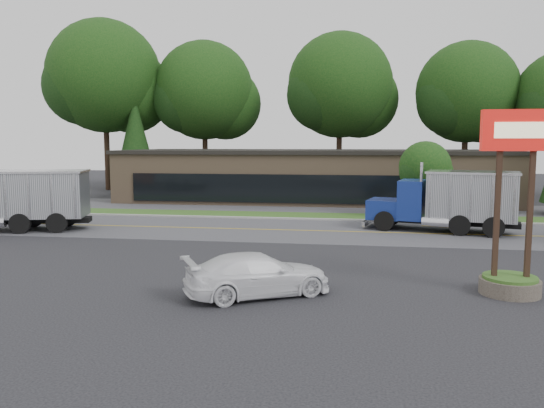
{
  "coord_description": "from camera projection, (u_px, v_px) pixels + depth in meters",
  "views": [
    {
      "loc": [
        5.36,
        -20.31,
        4.9
      ],
      "look_at": [
        1.33,
        6.26,
        1.8
      ],
      "focal_mm": 35.0,
      "sensor_mm": 36.0,
      "label": 1
    }
  ],
  "objects": [
    {
      "name": "tree_far_c",
      "position": [
        342.0,
        90.0,
        53.05
      ],
      "size": [
        11.13,
        10.47,
        15.87
      ],
      "color": "#382619",
      "rests_on": "ground"
    },
    {
      "name": "dump_truck_blue",
      "position": [
        450.0,
        199.0,
        29.17
      ],
      "size": [
        8.3,
        4.4,
        3.36
      ],
      "rotation": [
        0.0,
        0.0,
        2.89
      ],
      "color": "black",
      "rests_on": "ground"
    },
    {
      "name": "tree_far_b",
      "position": [
        206.0,
        95.0,
        55.17
      ],
      "size": [
        10.8,
        10.17,
        15.41
      ],
      "color": "#382619",
      "rests_on": "ground"
    },
    {
      "name": "strip_mall",
      "position": [
        313.0,
        176.0,
        46.32
      ],
      "size": [
        32.0,
        12.0,
        4.0
      ],
      "primitive_type": "cube",
      "color": "#8D7256",
      "rests_on": "ground"
    },
    {
      "name": "rally_car",
      "position": [
        258.0,
        274.0,
        17.06
      ],
      "size": [
        5.08,
        4.01,
        1.38
      ],
      "primitive_type": "imported",
      "rotation": [
        0.0,
        0.0,
        2.08
      ],
      "color": "white",
      "rests_on": "ground"
    },
    {
      "name": "far_parking",
      "position": [
        282.0,
        207.0,
        40.95
      ],
      "size": [
        60.0,
        7.0,
        0.02
      ],
      "primitive_type": "cube",
      "color": "slate",
      "rests_on": "ground"
    },
    {
      "name": "evergreen_left",
      "position": [
        135.0,
        139.0,
        52.55
      ],
      "size": [
        4.28,
        4.28,
        9.72
      ],
      "color": "#382619",
      "rests_on": "ground"
    },
    {
      "name": "tree_far_d",
      "position": [
        468.0,
        97.0,
        50.38
      ],
      "size": [
        10.14,
        9.54,
        14.46
      ],
      "color": "#382619",
      "rests_on": "ground"
    },
    {
      "name": "ground",
      "position": [
        216.0,
        265.0,
        21.31
      ],
      "size": [
        140.0,
        140.0,
        0.0
      ],
      "primitive_type": "plane",
      "color": "#37373C",
      "rests_on": "ground"
    },
    {
      "name": "dump_truck_red",
      "position": [
        13.0,
        199.0,
        29.55
      ],
      "size": [
        9.47,
        4.87,
        3.36
      ],
      "rotation": [
        0.0,
        0.0,
        3.42
      ],
      "color": "black",
      "rests_on": "ground"
    },
    {
      "name": "curb",
      "position": [
        268.0,
        219.0,
        34.27
      ],
      "size": [
        60.0,
        0.3,
        0.12
      ],
      "primitive_type": "cube",
      "color": "#9E9E99",
      "rests_on": "ground"
    },
    {
      "name": "tree_verge",
      "position": [
        426.0,
        170.0,
        34.22
      ],
      "size": [
        3.53,
        3.32,
        5.03
      ],
      "color": "#382619",
      "rests_on": "ground"
    },
    {
      "name": "tree_far_a",
      "position": [
        107.0,
        82.0,
        54.56
      ],
      "size": [
        12.25,
        11.53,
        17.48
      ],
      "color": "#382619",
      "rests_on": "ground"
    },
    {
      "name": "grass_verge",
      "position": [
        272.0,
        215.0,
        36.04
      ],
      "size": [
        60.0,
        3.4,
        0.03
      ],
      "primitive_type": "cube",
      "color": "#27541D",
      "rests_on": "ground"
    },
    {
      "name": "road",
      "position": [
        256.0,
        230.0,
        30.15
      ],
      "size": [
        60.0,
        8.0,
        0.02
      ],
      "primitive_type": "cube",
      "color": "slate",
      "rests_on": "ground"
    },
    {
      "name": "bilo_sign",
      "position": [
        512.0,
        233.0,
        17.06
      ],
      "size": [
        2.2,
        1.9,
        5.95
      ],
      "color": "#6B6054",
      "rests_on": "ground"
    },
    {
      "name": "center_line",
      "position": [
        256.0,
        230.0,
        30.15
      ],
      "size": [
        60.0,
        0.12,
        0.01
      ],
      "primitive_type": "cube",
      "color": "gold",
      "rests_on": "ground"
    }
  ]
}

